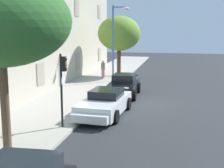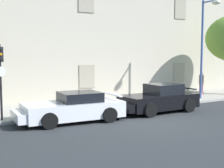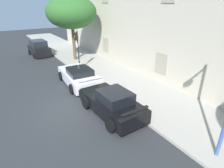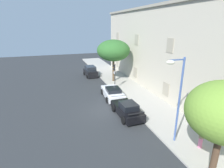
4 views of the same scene
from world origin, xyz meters
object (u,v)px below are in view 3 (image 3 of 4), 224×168
(sportscar_red_lead, at_px, (78,76))
(traffic_light, at_px, (77,44))
(hatchback_parked, at_px, (39,49))
(tree_near_kerb, at_px, (71,12))
(sportscar_yellow_flank, at_px, (110,102))

(sportscar_red_lead, relative_size, traffic_light, 1.47)
(hatchback_parked, height_order, tree_near_kerb, tree_near_kerb)
(tree_near_kerb, distance_m, traffic_light, 4.12)
(tree_near_kerb, bearing_deg, sportscar_yellow_flank, -12.30)
(sportscar_red_lead, height_order, hatchback_parked, hatchback_parked)
(tree_near_kerb, bearing_deg, traffic_light, -16.75)
(tree_near_kerb, relative_size, traffic_light, 1.87)
(sportscar_yellow_flank, relative_size, tree_near_kerb, 0.73)
(sportscar_red_lead, relative_size, hatchback_parked, 1.35)
(sportscar_red_lead, xyz_separation_m, tree_near_kerb, (-5.93, 2.19, 4.24))
(sportscar_red_lead, bearing_deg, traffic_light, 155.80)
(sportscar_yellow_flank, distance_m, tree_near_kerb, 11.83)
(hatchback_parked, bearing_deg, traffic_light, 13.17)
(hatchback_parked, bearing_deg, sportscar_red_lead, 2.94)
(sportscar_yellow_flank, height_order, traffic_light, traffic_light)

